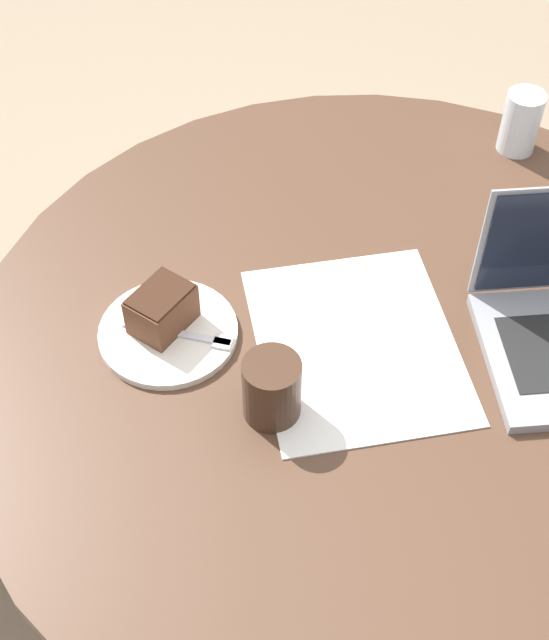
% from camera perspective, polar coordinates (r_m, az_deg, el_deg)
% --- Properties ---
extents(ground_plane, '(12.00, 12.00, 0.00)m').
position_cam_1_polar(ground_plane, '(1.96, 4.88, -14.75)').
color(ground_plane, gray).
extents(dining_table, '(1.26, 1.26, 0.72)m').
position_cam_1_polar(dining_table, '(1.46, 6.37, -4.48)').
color(dining_table, '#4C3323').
rests_on(dining_table, ground_plane).
extents(paper_document, '(0.42, 0.37, 0.00)m').
position_cam_1_polar(paper_document, '(1.35, 5.26, -1.57)').
color(paper_document, white).
rests_on(paper_document, dining_table).
extents(plate, '(0.21, 0.21, 0.01)m').
position_cam_1_polar(plate, '(1.36, -6.81, -0.79)').
color(plate, silver).
rests_on(plate, dining_table).
extents(cake_slice, '(0.12, 0.11, 0.07)m').
position_cam_1_polar(cake_slice, '(1.34, -7.21, 0.78)').
color(cake_slice, brown).
rests_on(cake_slice, plate).
extents(fork, '(0.05, 0.17, 0.00)m').
position_cam_1_polar(fork, '(1.34, -5.52, -1.00)').
color(fork, silver).
rests_on(fork, plate).
extents(coffee_glass, '(0.08, 0.08, 0.10)m').
position_cam_1_polar(coffee_glass, '(1.23, -0.18, -4.42)').
color(coffee_glass, '#3D2619').
rests_on(coffee_glass, dining_table).
extents(water_glass, '(0.07, 0.07, 0.12)m').
position_cam_1_polar(water_glass, '(1.71, 15.49, 12.11)').
color(water_glass, silver).
rests_on(water_glass, dining_table).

